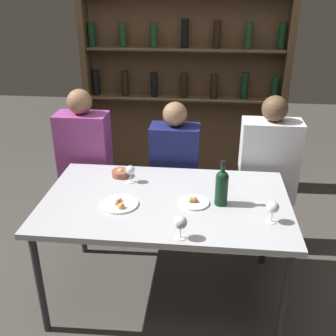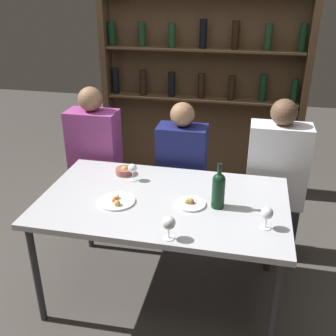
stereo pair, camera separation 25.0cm
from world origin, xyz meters
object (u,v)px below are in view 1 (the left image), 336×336
at_px(seated_person_right, 266,181).
at_px(wine_bottle, 222,186).
at_px(snack_bowl, 121,173).
at_px(seated_person_left, 86,172).
at_px(food_plate_0, 120,204).
at_px(food_plate_1, 194,202).
at_px(seated_person_center, 175,180).
at_px(wine_glass_0, 273,208).
at_px(wine_glass_1, 180,223).
at_px(wine_glass_2, 130,171).

bearing_deg(seated_person_right, wine_bottle, -119.30).
relative_size(wine_bottle, snack_bowl, 2.33).
bearing_deg(seated_person_left, snack_bowl, -43.83).
bearing_deg(seated_person_right, food_plate_0, -142.89).
bearing_deg(snack_bowl, seated_person_right, 18.27).
bearing_deg(food_plate_1, seated_person_left, 142.78).
relative_size(wine_bottle, seated_person_center, 0.24).
bearing_deg(wine_glass_0, wine_glass_1, -157.44).
relative_size(wine_bottle, seated_person_right, 0.23).
bearing_deg(seated_person_left, wine_bottle, -32.21).
bearing_deg(wine_glass_0, seated_person_right, 83.74).
height_order(wine_glass_2, seated_person_right, seated_person_right).
height_order(wine_bottle, food_plate_0, wine_bottle).
xyz_separation_m(wine_bottle, seated_person_left, (-1.05, 0.66, -0.28)).
height_order(wine_glass_0, seated_person_left, seated_person_left).
bearing_deg(snack_bowl, food_plate_1, -31.82).
relative_size(wine_glass_2, food_plate_1, 0.66).
distance_m(food_plate_0, snack_bowl, 0.40).
bearing_deg(wine_glass_2, wine_bottle, -21.27).
bearing_deg(food_plate_1, wine_glass_2, 150.64).
relative_size(wine_glass_1, seated_person_center, 0.11).
xyz_separation_m(wine_bottle, wine_glass_2, (-0.60, 0.23, -0.04)).
relative_size(food_plate_0, seated_person_right, 0.18).
bearing_deg(wine_glass_0, seated_person_center, 126.64).
relative_size(wine_bottle, wine_glass_1, 2.15).
distance_m(wine_glass_0, seated_person_left, 1.58).
xyz_separation_m(food_plate_0, seated_person_right, (0.98, 0.74, -0.17)).
bearing_deg(snack_bowl, wine_glass_0, -26.55).
height_order(wine_bottle, seated_person_right, seated_person_right).
bearing_deg(wine_glass_1, snack_bowl, 124.11).
bearing_deg(snack_bowl, seated_person_center, 45.13).
bearing_deg(snack_bowl, seated_person_left, 136.17).
distance_m(seated_person_center, seated_person_right, 0.71).
height_order(food_plate_1, seated_person_left, seated_person_left).
bearing_deg(wine_bottle, seated_person_left, 147.79).
distance_m(wine_glass_2, seated_person_right, 1.09).
bearing_deg(wine_glass_2, wine_glass_1, -58.02).
bearing_deg(wine_glass_0, snack_bowl, 153.45).
relative_size(wine_glass_1, seated_person_right, 0.10).
relative_size(wine_glass_1, seated_person_left, 0.10).
bearing_deg(seated_person_center, wine_glass_1, -83.42).
bearing_deg(wine_bottle, seated_person_center, 117.12).
distance_m(seated_person_left, seated_person_right, 1.42).
bearing_deg(seated_person_center, snack_bowl, -134.87).
relative_size(wine_glass_2, seated_person_right, 0.10).
bearing_deg(food_plate_1, food_plate_0, -171.35).
distance_m(seated_person_left, seated_person_center, 0.71).
relative_size(seated_person_left, seated_person_center, 1.06).
distance_m(snack_bowl, seated_person_left, 0.53).
xyz_separation_m(wine_glass_0, food_plate_0, (-0.89, 0.09, -0.08)).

